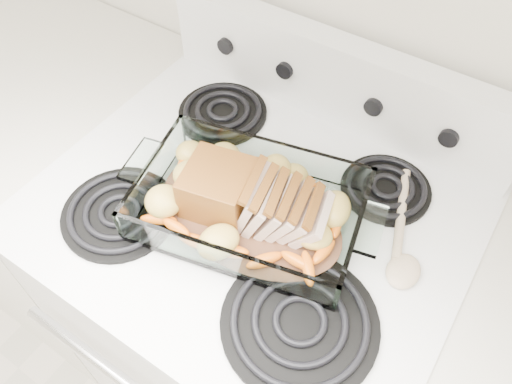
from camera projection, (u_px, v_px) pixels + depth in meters
The scene contains 6 objects.
electric_range at pixel (256, 308), 1.28m from camera, with size 0.78×0.70×1.12m.
counter_left at pixel (74, 198), 1.52m from camera, with size 0.58×0.68×0.93m.
baking_dish at pixel (250, 209), 0.88m from camera, with size 0.38×0.25×0.07m.
pork_roast at pixel (242, 195), 0.86m from camera, with size 0.25×0.11×0.09m.
roast_vegetables at pixel (260, 190), 0.90m from camera, with size 0.38×0.21×0.05m.
wooden_spoon at pixel (402, 245), 0.86m from camera, with size 0.12×0.24×0.02m.
Camera 1 is at (0.31, 1.19, 1.68)m, focal length 35.00 mm.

